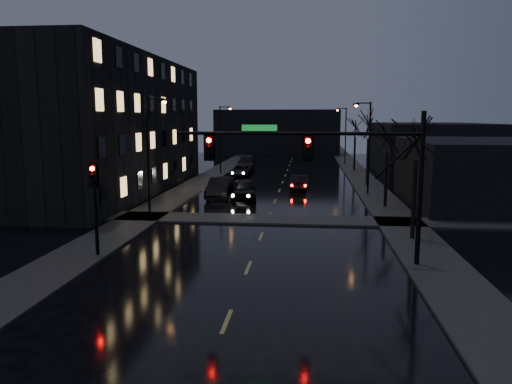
% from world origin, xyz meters
% --- Properties ---
extents(ground, '(160.00, 160.00, 0.00)m').
position_xyz_m(ground, '(0.00, 0.00, 0.00)').
color(ground, black).
rests_on(ground, ground).
extents(sidewalk_left, '(3.00, 140.00, 0.12)m').
position_xyz_m(sidewalk_left, '(-8.50, 35.00, 0.06)').
color(sidewalk_left, '#2D2D2B').
rests_on(sidewalk_left, ground).
extents(sidewalk_right, '(3.00, 140.00, 0.12)m').
position_xyz_m(sidewalk_right, '(8.50, 35.00, 0.06)').
color(sidewalk_right, '#2D2D2B').
rests_on(sidewalk_right, ground).
extents(sidewalk_cross, '(40.00, 3.00, 0.12)m').
position_xyz_m(sidewalk_cross, '(0.00, 18.50, 0.06)').
color(sidewalk_cross, '#2D2D2B').
rests_on(sidewalk_cross, ground).
extents(apartment_block, '(12.00, 30.00, 12.00)m').
position_xyz_m(apartment_block, '(-16.50, 30.00, 6.00)').
color(apartment_block, black).
rests_on(apartment_block, ground).
extents(commercial_right_near, '(10.00, 14.00, 5.00)m').
position_xyz_m(commercial_right_near, '(15.50, 26.00, 2.50)').
color(commercial_right_near, black).
rests_on(commercial_right_near, ground).
extents(commercial_right_far, '(12.00, 18.00, 6.00)m').
position_xyz_m(commercial_right_far, '(17.00, 48.00, 3.00)').
color(commercial_right_far, black).
rests_on(commercial_right_far, ground).
extents(far_block, '(22.00, 10.00, 8.00)m').
position_xyz_m(far_block, '(-3.00, 78.00, 4.00)').
color(far_block, black).
rests_on(far_block, ground).
extents(signal_mast, '(11.11, 0.41, 7.00)m').
position_xyz_m(signal_mast, '(3.85, 9.00, 4.87)').
color(signal_mast, black).
rests_on(signal_mast, ground).
extents(signal_pole_left, '(0.35, 0.41, 4.53)m').
position_xyz_m(signal_pole_left, '(-7.50, 8.99, 3.01)').
color(signal_pole_left, black).
rests_on(signal_pole_left, ground).
extents(tree_near, '(3.52, 3.52, 8.08)m').
position_xyz_m(tree_near, '(8.40, 14.00, 6.22)').
color(tree_near, black).
rests_on(tree_near, ground).
extents(tree_mid_a, '(3.30, 3.30, 7.58)m').
position_xyz_m(tree_mid_a, '(8.40, 24.00, 5.83)').
color(tree_mid_a, black).
rests_on(tree_mid_a, ground).
extents(tree_mid_b, '(3.74, 3.74, 8.59)m').
position_xyz_m(tree_mid_b, '(8.40, 36.00, 6.61)').
color(tree_mid_b, black).
rests_on(tree_mid_b, ground).
extents(tree_far, '(3.43, 3.43, 7.88)m').
position_xyz_m(tree_far, '(8.40, 50.00, 6.06)').
color(tree_far, black).
rests_on(tree_far, ground).
extents(streetlight_l_near, '(1.53, 0.28, 8.00)m').
position_xyz_m(streetlight_l_near, '(-7.58, 18.00, 4.77)').
color(streetlight_l_near, black).
rests_on(streetlight_l_near, ground).
extents(streetlight_l_far, '(1.53, 0.28, 8.00)m').
position_xyz_m(streetlight_l_far, '(-7.58, 45.00, 4.77)').
color(streetlight_l_far, black).
rests_on(streetlight_l_far, ground).
extents(streetlight_r_mid, '(1.53, 0.28, 8.00)m').
position_xyz_m(streetlight_r_mid, '(7.58, 30.00, 4.77)').
color(streetlight_r_mid, black).
rests_on(streetlight_r_mid, ground).
extents(streetlight_r_far, '(1.53, 0.28, 8.00)m').
position_xyz_m(streetlight_r_far, '(7.58, 58.00, 4.77)').
color(streetlight_r_far, black).
rests_on(streetlight_r_far, ground).
extents(oncoming_car_a, '(2.55, 5.09, 1.66)m').
position_xyz_m(oncoming_car_a, '(-2.60, 26.68, 0.83)').
color(oncoming_car_a, black).
rests_on(oncoming_car_a, ground).
extents(oncoming_car_b, '(1.85, 5.17, 1.70)m').
position_xyz_m(oncoming_car_b, '(-4.67, 27.36, 0.85)').
color(oncoming_car_b, black).
rests_on(oncoming_car_b, ground).
extents(oncoming_car_c, '(2.18, 4.66, 1.29)m').
position_xyz_m(oncoming_car_c, '(-5.03, 42.40, 0.65)').
color(oncoming_car_c, black).
rests_on(oncoming_car_c, ground).
extents(oncoming_car_d, '(2.73, 5.69, 1.60)m').
position_xyz_m(oncoming_car_d, '(-5.32, 49.41, 0.80)').
color(oncoming_car_d, black).
rests_on(oncoming_car_d, ground).
extents(lead_car, '(1.65, 4.36, 1.42)m').
position_xyz_m(lead_car, '(1.80, 32.63, 0.71)').
color(lead_car, black).
rests_on(lead_car, ground).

